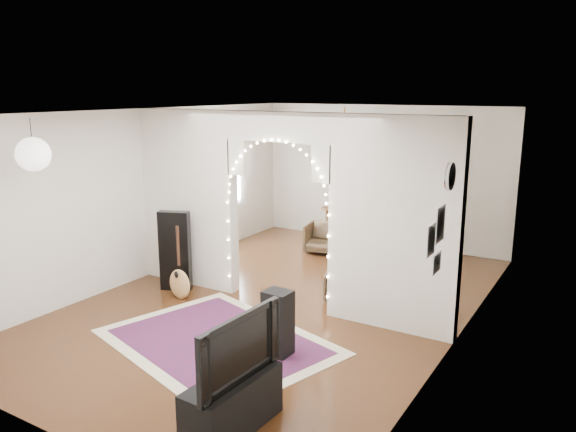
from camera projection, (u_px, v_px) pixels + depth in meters
The scene contains 25 objects.
floor at pixel (281, 302), 8.09m from camera, with size 7.50×7.50×0.00m, color black.
ceiling at pixel (280, 111), 7.49m from camera, with size 5.00×7.50×0.02m, color white.
wall_back at pixel (382, 175), 10.92m from camera, with size 5.00×0.02×2.70m, color silver.
wall_front at pixel (42, 292), 4.65m from camera, with size 5.00×0.02×2.70m, color silver.
wall_left at pixel (149, 193), 9.04m from camera, with size 0.02×7.50×2.70m, color silver.
wall_right at pixel (462, 234), 6.53m from camera, with size 0.02×7.50×2.70m, color silver.
divider_wall at pixel (280, 205), 7.77m from camera, with size 5.00×0.20×2.70m.
fairy_lights at pixel (275, 198), 7.63m from camera, with size 1.64×0.04×1.60m, color #FFEABF, non-canonical shape.
window at pixel (219, 171), 10.50m from camera, with size 0.04×1.20×1.40m, color white.
wall_clock at pixel (451, 176), 5.87m from camera, with size 0.31×0.31×0.03m, color white.
picture_frames at pixel (436, 240), 5.67m from camera, with size 0.02×0.50×0.70m, color white, non-canonical shape.
paper_lantern at pixel (33, 154), 6.54m from camera, with size 0.40×0.40×0.40m, color white.
ceiling_fan at pixel (344, 126), 9.22m from camera, with size 1.10×1.10×0.30m, color #D38A46, non-canonical shape.
area_rug at pixel (217, 342), 6.79m from camera, with size 2.69×2.01×0.02m, color maroon.
guitar_case at pixel (175, 251), 8.46m from camera, with size 0.46×0.15×1.22m, color black.
acoustic_guitar at pixel (179, 272), 8.11m from camera, with size 0.39×0.27×0.93m.
tabby_cat at pixel (242, 335), 6.71m from camera, with size 0.24×0.45×0.29m.
floor_speaker at pixel (278, 324), 6.39m from camera, with size 0.31×0.28×0.77m.
media_console at pixel (233, 404), 5.01m from camera, with size 0.40×1.00×0.50m, color black.
tv at pixel (231, 346), 4.88m from camera, with size 1.07×0.14×0.62m, color black.
bookcase at pixel (367, 218), 10.34m from camera, with size 1.31×0.33×1.35m, color #C3B38D.
dining_table at pixel (359, 212), 10.75m from camera, with size 1.33×1.02×0.76m.
flower_vase at pixel (359, 204), 10.72m from camera, with size 0.18×0.18×0.19m, color silver.
dining_chair_left at pixel (323, 238), 10.47m from camera, with size 0.59×0.61×0.55m, color #4C3A26.
dining_chair_right at pixel (341, 286), 8.11m from camera, with size 0.45×0.46×0.42m, color #4C3A26.
Camera 1 is at (4.02, -6.46, 3.00)m, focal length 35.00 mm.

